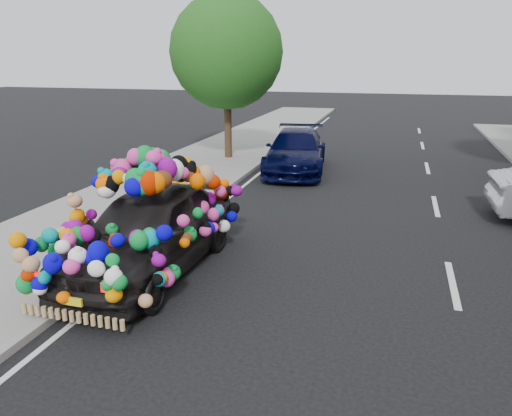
{
  "coord_description": "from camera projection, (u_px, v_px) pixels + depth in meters",
  "views": [
    {
      "loc": [
        2.45,
        -8.64,
        3.81
      ],
      "look_at": [
        -0.2,
        0.73,
        0.88
      ],
      "focal_mm": 35.0,
      "sensor_mm": 36.0,
      "label": 1
    }
  ],
  "objects": [
    {
      "name": "kerb",
      "position": [
        146.0,
        247.0,
        10.29
      ],
      "size": [
        0.15,
        60.0,
        0.13
      ],
      "primitive_type": "cube",
      "color": "gray",
      "rests_on": "ground"
    },
    {
      "name": "sidewalk",
      "position": [
        65.0,
        238.0,
        10.8
      ],
      "size": [
        4.0,
        60.0,
        0.12
      ],
      "primitive_type": "cube",
      "color": "gray",
      "rests_on": "ground"
    },
    {
      "name": "navy_sedan",
      "position": [
        296.0,
        151.0,
        17.35
      ],
      "size": [
        2.53,
        5.06,
        1.41
      ],
      "primitive_type": "imported",
      "rotation": [
        0.0,
        0.0,
        0.12
      ],
      "color": "black",
      "rests_on": "ground"
    },
    {
      "name": "plush_art_car",
      "position": [
        149.0,
        212.0,
        9.05
      ],
      "size": [
        2.33,
        4.84,
        2.21
      ],
      "rotation": [
        0.0,
        0.0,
        -0.03
      ],
      "color": "black",
      "rests_on": "ground"
    },
    {
      "name": "ground",
      "position": [
        256.0,
        262.0,
        9.7
      ],
      "size": [
        100.0,
        100.0,
        0.0
      ],
      "primitive_type": "plane",
      "color": "black",
      "rests_on": "ground"
    },
    {
      "name": "tree_near_sidewalk",
      "position": [
        227.0,
        52.0,
        18.28
      ],
      "size": [
        4.2,
        4.2,
        6.13
      ],
      "color": "#332114",
      "rests_on": "ground"
    },
    {
      "name": "lane_markings",
      "position": [
        453.0,
        284.0,
        8.76
      ],
      "size": [
        6.0,
        50.0,
        0.01
      ],
      "primitive_type": null,
      "color": "silver",
      "rests_on": "ground"
    }
  ]
}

